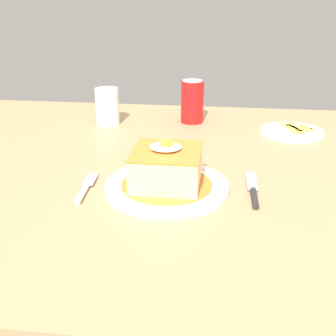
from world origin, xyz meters
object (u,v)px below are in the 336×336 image
object	(u,v)px
main_plate	(167,186)
drinking_glass	(107,109)
knife	(254,193)
soda_can	(192,102)
fork	(85,189)
side_plate_fries	(292,131)

from	to	relation	value
main_plate	drinking_glass	size ratio (longest dim) A/B	2.34
knife	soda_can	bearing A→B (deg)	107.88
main_plate	fork	xyz separation A→B (m)	(-0.16, -0.03, -0.00)
fork	side_plate_fries	xyz separation A→B (m)	(0.45, 0.44, -0.00)
knife	side_plate_fries	world-z (taller)	side_plate_fries
main_plate	side_plate_fries	world-z (taller)	main_plate
fork	drinking_glass	xyz separation A→B (m)	(-0.07, 0.47, 0.04)
fork	soda_can	xyz separation A→B (m)	(0.17, 0.52, 0.06)
soda_can	drinking_glass	bearing A→B (deg)	-167.89
side_plate_fries	fork	bearing A→B (deg)	-135.56
fork	drinking_glass	distance (m)	0.47
soda_can	side_plate_fries	size ratio (longest dim) A/B	0.73
main_plate	side_plate_fries	distance (m)	0.51
main_plate	knife	size ratio (longest dim) A/B	1.48
main_plate	soda_can	bearing A→B (deg)	88.85
knife	fork	bearing A→B (deg)	-175.80
main_plate	soda_can	world-z (taller)	soda_can
fork	knife	distance (m)	0.33
side_plate_fries	drinking_glass	bearing A→B (deg)	177.36
drinking_glass	main_plate	bearing A→B (deg)	-62.27
drinking_glass	side_plate_fries	distance (m)	0.53
side_plate_fries	knife	bearing A→B (deg)	-106.37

